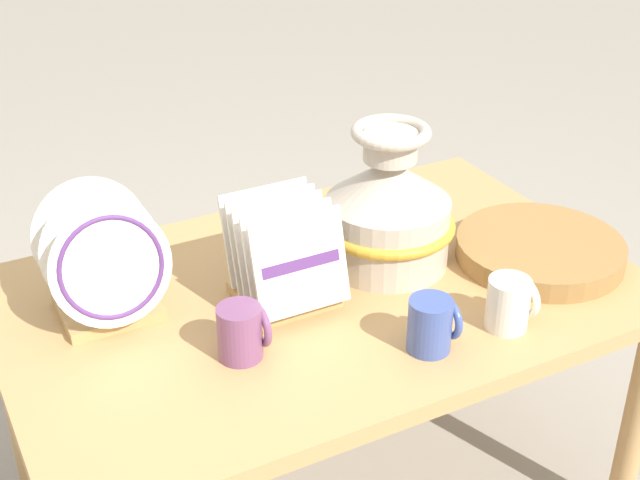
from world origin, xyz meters
TOP-DOWN VIEW (x-y plane):
  - display_table at (0.00, 0.00)m, footprint 1.24×0.80m
  - ceramic_vase at (0.17, 0.03)m, footprint 0.28×0.28m
  - dish_rack_round_plates at (-0.39, 0.10)m, footprint 0.22×0.20m
  - dish_rack_square_plates at (-0.08, -0.00)m, footprint 0.18×0.19m
  - wicker_charger_stack at (0.46, -0.11)m, footprint 0.35×0.35m
  - mug_cobalt_glaze at (0.08, -0.27)m, footprint 0.09×0.08m
  - mug_plum_glaze at (-0.22, -0.13)m, footprint 0.09×0.08m
  - mug_cream_glaze at (0.25, -0.28)m, footprint 0.09×0.08m

SIDE VIEW (x-z plane):
  - display_table at x=0.00m, z-range 0.23..0.81m
  - wicker_charger_stack at x=0.46m, z-range 0.58..0.63m
  - mug_cobalt_glaze at x=0.08m, z-range 0.58..0.69m
  - mug_plum_glaze at x=-0.22m, z-range 0.58..0.69m
  - mug_cream_glaze at x=0.25m, z-range 0.58..0.69m
  - dish_rack_square_plates at x=-0.08m, z-range 0.56..0.77m
  - dish_rack_round_plates at x=-0.39m, z-range 0.56..0.80m
  - ceramic_vase at x=0.17m, z-range 0.56..0.86m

